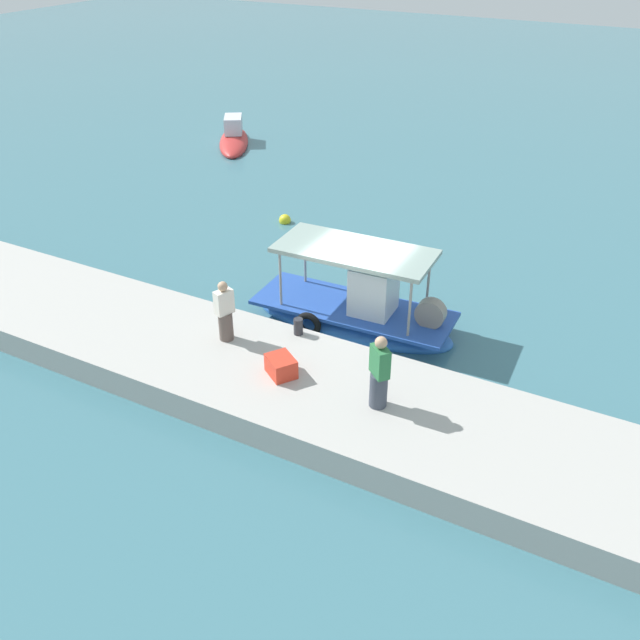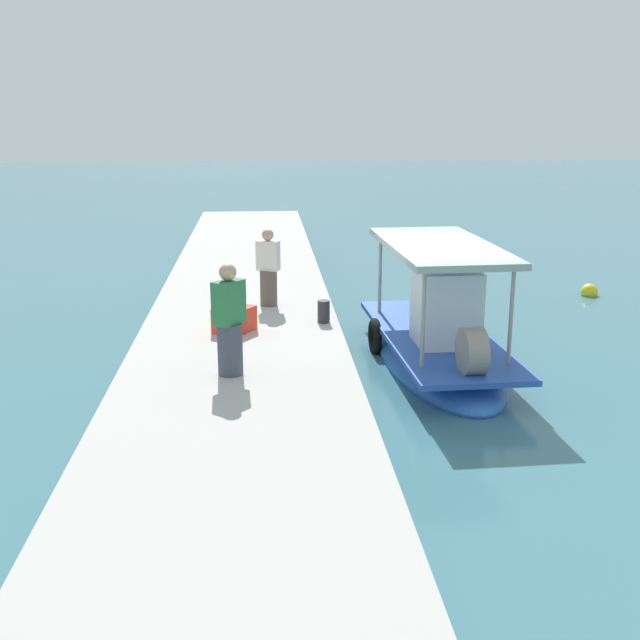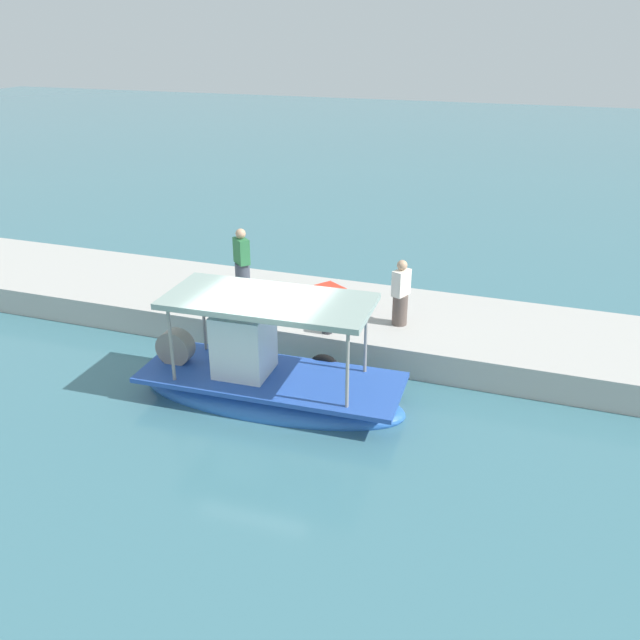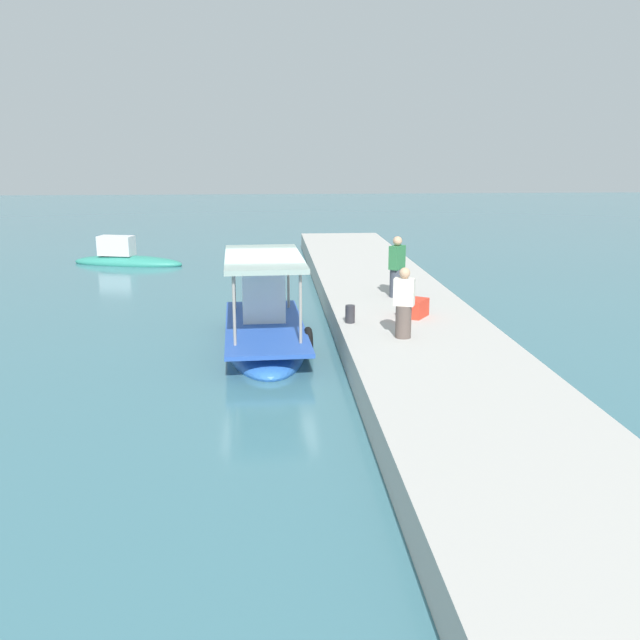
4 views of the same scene
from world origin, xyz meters
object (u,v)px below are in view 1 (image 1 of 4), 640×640
object	(u,v)px
main_fishing_boat	(356,312)
fisherman_by_crate	(379,375)
cargo_crate	(281,366)
marker_buoy	(285,220)
fisherman_near_bollard	(225,314)
mooring_bollard	(298,326)
moored_boat_mid	(234,139)

from	to	relation	value
main_fishing_boat	fisherman_by_crate	xyz separation A→B (m)	(2.34, -3.83, 1.10)
fisherman_by_crate	cargo_crate	distance (m)	2.53
marker_buoy	fisherman_near_bollard	bearing A→B (deg)	-68.56
mooring_bollard	marker_buoy	distance (m)	8.87
fisherman_by_crate	moored_boat_mid	bearing A→B (deg)	132.57
mooring_bollard	marker_buoy	xyz separation A→B (m)	(-4.81, 7.40, -0.85)
mooring_bollard	cargo_crate	world-z (taller)	cargo_crate
main_fishing_boat	marker_buoy	size ratio (longest dim) A/B	13.28
fisherman_by_crate	mooring_bollard	size ratio (longest dim) A/B	4.01
fisherman_near_bollard	marker_buoy	world-z (taller)	fisherman_near_bollard
main_fishing_boat	moored_boat_mid	world-z (taller)	main_fishing_boat
fisherman_near_bollard	mooring_bollard	world-z (taller)	fisherman_near_bollard
fisherman_by_crate	cargo_crate	bearing A→B (deg)	-179.63
main_fishing_boat	fisherman_by_crate	world-z (taller)	fisherman_by_crate
fisherman_by_crate	moored_boat_mid	distance (m)	22.06
mooring_bollard	moored_boat_mid	bearing A→B (deg)	129.40
main_fishing_boat	moored_boat_mid	bearing A→B (deg)	135.40
marker_buoy	cargo_crate	bearing A→B (deg)	-59.72
mooring_bollard	cargo_crate	size ratio (longest dim) A/B	0.63
fisherman_near_bollard	mooring_bollard	bearing A→B (deg)	35.30
mooring_bollard	main_fishing_boat	bearing A→B (deg)	73.23
cargo_crate	mooring_bollard	bearing A→B (deg)	106.80
fisherman_by_crate	marker_buoy	bearing A→B (deg)	130.53
cargo_crate	fisherman_by_crate	bearing A→B (deg)	0.37
mooring_bollard	moored_boat_mid	size ratio (longest dim) A/B	0.09
marker_buoy	moored_boat_mid	bearing A→B (deg)	135.01
fisherman_near_bollard	cargo_crate	bearing A→B (deg)	-18.41
fisherman_by_crate	cargo_crate	world-z (taller)	fisherman_by_crate
fisherman_near_bollard	cargo_crate	world-z (taller)	fisherman_near_bollard
cargo_crate	moored_boat_mid	world-z (taller)	moored_boat_mid
fisherman_near_bollard	moored_boat_mid	xyz separation A→B (m)	(-10.43, 15.57, -1.23)
moored_boat_mid	cargo_crate	bearing A→B (deg)	-52.54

